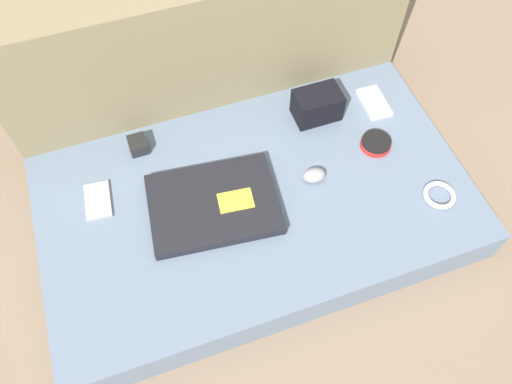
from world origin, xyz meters
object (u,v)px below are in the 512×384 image
object	(u,v)px
speaker_puck	(376,143)
camera_pouch	(317,105)
computer_mouse	(314,175)
phone_silver	(374,102)
charger_brick	(138,145)
phone_black	(98,201)
laptop	(213,204)

from	to	relation	value
speaker_puck	camera_pouch	world-z (taller)	camera_pouch
computer_mouse	phone_silver	xyz separation A→B (m)	(0.28, 0.19, -0.01)
camera_pouch	charger_brick	world-z (taller)	camera_pouch
phone_silver	speaker_puck	bearing A→B (deg)	-113.10
phone_silver	phone_black	distance (m)	0.85
computer_mouse	phone_black	distance (m)	0.58
computer_mouse	phone_black	bearing A→B (deg)	173.97
laptop	phone_silver	world-z (taller)	laptop
laptop	speaker_puck	world-z (taller)	laptop
camera_pouch	charger_brick	xyz separation A→B (m)	(-0.52, 0.05, -0.03)
phone_black	computer_mouse	bearing A→B (deg)	-7.09
speaker_puck	phone_silver	world-z (taller)	speaker_puck
laptop	camera_pouch	xyz separation A→B (m)	(0.38, 0.20, 0.03)
laptop	computer_mouse	distance (m)	0.28
laptop	phone_silver	distance (m)	0.59
computer_mouse	phone_black	size ratio (longest dim) A/B	0.56
speaker_puck	phone_black	distance (m)	0.78
laptop	phone_silver	xyz separation A→B (m)	(0.56, 0.18, -0.01)
laptop	computer_mouse	xyz separation A→B (m)	(0.28, -0.00, 0.00)
speaker_puck	charger_brick	bearing A→B (deg)	161.48
charger_brick	computer_mouse	bearing A→B (deg)	-30.94
speaker_puck	laptop	bearing A→B (deg)	-175.38
laptop	camera_pouch	bearing A→B (deg)	34.43
camera_pouch	charger_brick	bearing A→B (deg)	174.33
phone_silver	laptop	bearing A→B (deg)	-159.73
laptop	charger_brick	bearing A→B (deg)	126.05
phone_silver	computer_mouse	bearing A→B (deg)	-143.82
speaker_puck	phone_black	world-z (taller)	speaker_puck
phone_silver	camera_pouch	distance (m)	0.19
phone_black	charger_brick	bearing A→B (deg)	48.80
computer_mouse	phone_black	world-z (taller)	computer_mouse
speaker_puck	charger_brick	xyz separation A→B (m)	(-0.64, 0.21, 0.01)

